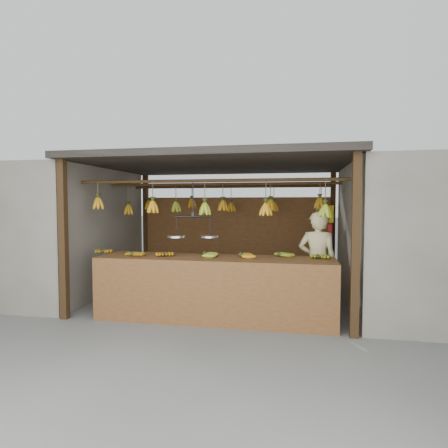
# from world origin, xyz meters

# --- Properties ---
(ground) EXTENTS (80.00, 80.00, 0.00)m
(ground) POSITION_xyz_m (0.00, 0.00, 0.00)
(ground) COLOR #5B5B57
(stall) EXTENTS (4.30, 3.30, 2.40)m
(stall) POSITION_xyz_m (0.00, 0.33, 1.97)
(stall) COLOR #2F1F0F
(stall) RESTS_ON ground
(neighbor_left) EXTENTS (3.00, 3.00, 2.30)m
(neighbor_left) POSITION_xyz_m (-3.60, 0.00, 1.15)
(neighbor_left) COLOR slate
(neighbor_left) RESTS_ON ground
(counter) EXTENTS (3.58, 0.77, 0.96)m
(counter) POSITION_xyz_m (0.13, -1.23, 0.70)
(counter) COLOR brown
(counter) RESTS_ON ground
(hanging_bananas) EXTENTS (3.62, 2.24, 0.39)m
(hanging_bananas) POSITION_xyz_m (0.00, -0.01, 1.62)
(hanging_bananas) COLOR #C48414
(hanging_bananas) RESTS_ON ground
(balance_scale) EXTENTS (0.76, 0.38, 0.83)m
(balance_scale) POSITION_xyz_m (-0.21, -1.00, 1.22)
(balance_scale) COLOR black
(balance_scale) RESTS_ON ground
(vendor) EXTENTS (0.60, 0.42, 1.56)m
(vendor) POSITION_xyz_m (1.60, -0.51, 0.78)
(vendor) COLOR beige
(vendor) RESTS_ON ground
(bag_bundles) EXTENTS (0.08, 0.26, 1.23)m
(bag_bundles) POSITION_xyz_m (1.94, 1.35, 1.01)
(bag_bundles) COLOR yellow
(bag_bundles) RESTS_ON ground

